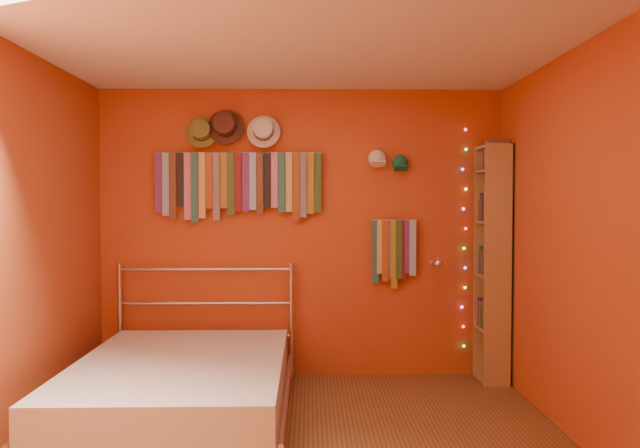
{
  "coord_description": "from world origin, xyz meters",
  "views": [
    {
      "loc": [
        0.07,
        -3.69,
        1.52
      ],
      "look_at": [
        0.15,
        0.9,
        1.36
      ],
      "focal_mm": 35.0,
      "sensor_mm": 36.0,
      "label": 1
    }
  ],
  "objects_px": {
    "reading_lamp": "(437,263)",
    "tie_rack": "(238,182)",
    "bookshelf": "(498,262)",
    "bed": "(181,388)"
  },
  "relations": [
    {
      "from": "reading_lamp",
      "to": "tie_rack",
      "type": "bearing_deg",
      "value": 174.16
    },
    {
      "from": "bookshelf",
      "to": "tie_rack",
      "type": "bearing_deg",
      "value": 175.99
    },
    {
      "from": "bed",
      "to": "reading_lamp",
      "type": "bearing_deg",
      "value": 24.43
    },
    {
      "from": "reading_lamp",
      "to": "bed",
      "type": "height_order",
      "value": "reading_lamp"
    },
    {
      "from": "tie_rack",
      "to": "bed",
      "type": "distance_m",
      "value": 1.84
    },
    {
      "from": "reading_lamp",
      "to": "bed",
      "type": "xyz_separation_m",
      "value": [
        -1.97,
        -0.9,
        -0.78
      ]
    },
    {
      "from": "reading_lamp",
      "to": "bed",
      "type": "relative_size",
      "value": 0.15
    },
    {
      "from": "bookshelf",
      "to": "bed",
      "type": "distance_m",
      "value": 2.76
    },
    {
      "from": "tie_rack",
      "to": "bed",
      "type": "relative_size",
      "value": 0.7
    },
    {
      "from": "tie_rack",
      "to": "bookshelf",
      "type": "height_order",
      "value": "bookshelf"
    }
  ]
}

